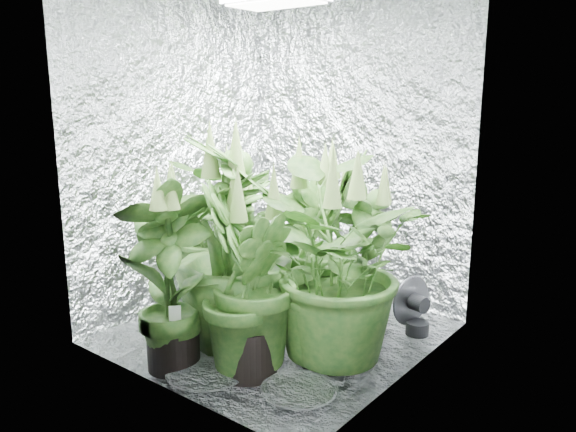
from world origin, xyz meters
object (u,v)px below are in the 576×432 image
(plant_d, at_px, (234,248))
(plant_f, at_px, (170,275))
(plant_c, at_px, (326,243))
(circulation_fan, at_px, (414,310))
(plant_a, at_px, (223,230))
(plant_h, at_px, (241,253))
(plant_b, at_px, (364,250))
(plant_g, at_px, (247,282))
(plant_e, at_px, (329,265))

(plant_d, xyz_separation_m, plant_f, (-0.09, -0.35, -0.08))
(plant_c, distance_m, circulation_fan, 0.63)
(plant_a, distance_m, plant_h, 0.34)
(plant_b, xyz_separation_m, plant_f, (-0.42, -1.12, 0.05))
(plant_b, height_order, plant_g, plant_g)
(plant_g, bearing_deg, plant_h, 135.67)
(plant_b, xyz_separation_m, plant_h, (-0.58, -0.45, -0.02))
(plant_d, distance_m, plant_e, 0.52)
(plant_c, xyz_separation_m, plant_e, (0.27, -0.37, 0.01))
(plant_a, relative_size, plant_f, 0.97)
(plant_h, bearing_deg, plant_a, 152.15)
(plant_a, bearing_deg, plant_b, 18.32)
(plant_c, height_order, plant_g, plant_c)
(plant_a, xyz_separation_m, plant_d, (0.55, -0.48, 0.08))
(plant_f, bearing_deg, plant_g, 28.93)
(plant_a, height_order, plant_h, plant_a)
(plant_c, xyz_separation_m, circulation_fan, (0.44, 0.24, -0.37))
(plant_b, relative_size, circulation_fan, 2.87)
(plant_c, xyz_separation_m, plant_g, (0.02, -0.69, -0.04))
(plant_a, relative_size, plant_e, 0.93)
(plant_b, xyz_separation_m, plant_g, (-0.08, -0.93, 0.04))
(plant_c, distance_m, plant_e, 0.46)
(plant_b, height_order, plant_d, plant_d)
(plant_d, xyz_separation_m, plant_e, (0.49, 0.16, -0.04))
(plant_a, relative_size, circulation_fan, 3.06)
(plant_g, xyz_separation_m, circulation_fan, (0.42, 0.94, -0.33))
(plant_h, bearing_deg, circulation_fan, 26.57)
(plant_e, relative_size, plant_h, 1.21)
(plant_a, distance_m, plant_e, 1.09)
(plant_d, distance_m, plant_f, 0.37)
(plant_h, bearing_deg, plant_d, -51.80)
(plant_g, bearing_deg, plant_f, -151.07)
(plant_a, xyz_separation_m, plant_c, (0.77, 0.05, 0.03))
(plant_c, height_order, plant_h, plant_c)
(plant_b, height_order, plant_h, plant_b)
(plant_a, relative_size, plant_b, 1.07)
(circulation_fan, bearing_deg, plant_h, -137.96)
(plant_e, distance_m, plant_g, 0.41)
(plant_c, xyz_separation_m, plant_h, (-0.47, -0.21, -0.09))
(plant_b, bearing_deg, plant_d, -113.13)
(plant_f, bearing_deg, plant_b, 69.41)
(plant_b, height_order, plant_e, plant_e)
(circulation_fan, bearing_deg, plant_a, -150.68)
(plant_g, bearing_deg, plant_d, 145.98)
(plant_e, xyz_separation_m, circulation_fan, (0.18, 0.61, -0.38))
(plant_f, bearing_deg, plant_c, 70.52)
(plant_f, distance_m, circulation_fan, 1.40)
(plant_e, height_order, plant_f, plant_e)
(circulation_fan, bearing_deg, plant_d, -115.13)
(plant_f, xyz_separation_m, plant_h, (-0.16, 0.67, -0.07))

